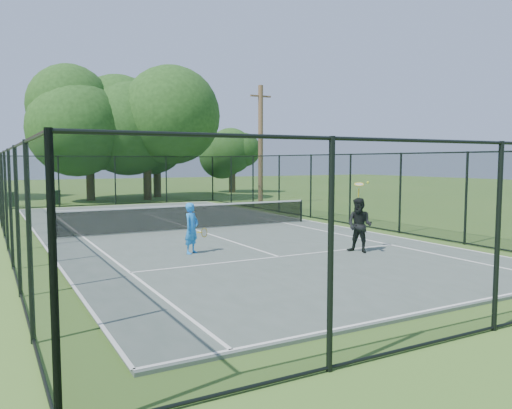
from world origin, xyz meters
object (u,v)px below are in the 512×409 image
trash_bin_right (56,197)px  player_black (360,225)px  utility_pole (261,144)px  player_blue (192,228)px  tennis_net (193,216)px  trash_bin_left (11,199)px

trash_bin_right → player_black: (5.59, -21.88, 0.41)m
utility_pole → player_blue: bearing=-125.7°
tennis_net → trash_bin_left: tennis_net is taller
trash_bin_right → player_blue: (1.29, -19.70, 0.34)m
utility_pole → player_blue: utility_pole is taller
tennis_net → trash_bin_right: 15.29m
player_blue → trash_bin_right: bearing=93.8°
player_black → tennis_net: bearing=108.9°
tennis_net → player_black: 7.33m
tennis_net → player_black: (2.38, -6.93, 0.27)m
utility_pole → trash_bin_left: bearing=157.6°
trash_bin_left → trash_bin_right: 2.52m
player_blue → player_black: 4.81m
trash_bin_right → player_blue: 19.75m
trash_bin_right → utility_pole: (11.19, -5.95, 3.26)m
player_black → trash_bin_left: bearing=110.5°
player_blue → player_black: bearing=-26.9°
trash_bin_right → utility_pole: 13.09m
tennis_net → utility_pole: 12.43m
tennis_net → utility_pole: size_ratio=1.38×
tennis_net → player_black: bearing=-71.1°
tennis_net → player_blue: player_blue is taller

